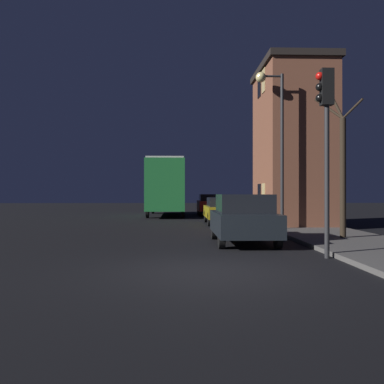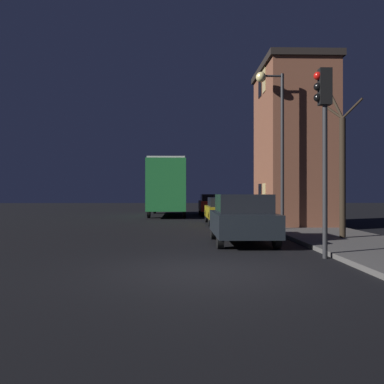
{
  "view_description": "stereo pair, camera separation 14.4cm",
  "coord_description": "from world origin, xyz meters",
  "views": [
    {
      "loc": [
        -0.64,
        -8.88,
        1.62
      ],
      "look_at": [
        -0.07,
        8.57,
        1.66
      ],
      "focal_mm": 40.0,
      "sensor_mm": 36.0,
      "label": 1
    },
    {
      "loc": [
        -0.49,
        -8.88,
        1.62
      ],
      "look_at": [
        -0.07,
        8.57,
        1.66
      ],
      "focal_mm": 40.0,
      "sensor_mm": 36.0,
      "label": 2
    }
  ],
  "objects": [
    {
      "name": "car_far_lane",
      "position": [
        1.67,
        22.06,
        0.81
      ],
      "size": [
        1.72,
        4.47,
        1.53
      ],
      "color": "#B21E19",
      "rests_on": "ground"
    },
    {
      "name": "car_near_lane",
      "position": [
        1.44,
        4.69,
        0.81
      ],
      "size": [
        1.83,
        3.94,
        1.57
      ],
      "color": "black",
      "rests_on": "ground"
    },
    {
      "name": "bus",
      "position": [
        -1.47,
        21.74,
        2.3
      ],
      "size": [
        2.49,
        9.35,
        3.89
      ],
      "color": "#1E6B33",
      "rests_on": "ground"
    },
    {
      "name": "car_mid_lane",
      "position": [
        1.68,
        13.2,
        0.75
      ],
      "size": [
        1.74,
        4.27,
        1.38
      ],
      "color": "olive",
      "rests_on": "ground"
    },
    {
      "name": "brick_building",
      "position": [
        4.96,
        11.85,
        4.01
      ],
      "size": [
        3.28,
        5.14,
        7.74
      ],
      "color": "brown",
      "rests_on": "sidewalk"
    },
    {
      "name": "bare_tree",
      "position": [
        4.86,
        5.28,
        2.45
      ],
      "size": [
        1.11,
        1.65,
        5.15
      ],
      "color": "#2D2319",
      "rests_on": "sidewalk"
    },
    {
      "name": "streetlamp",
      "position": [
        3.38,
        8.93,
        4.64
      ],
      "size": [
        1.19,
        0.43,
        6.57
      ],
      "color": "#28282B",
      "rests_on": "sidewalk"
    },
    {
      "name": "ground_plane",
      "position": [
        0.0,
        0.0,
        0.0
      ],
      "size": [
        120.0,
        120.0,
        0.0
      ],
      "primitive_type": "plane",
      "color": "black"
    },
    {
      "name": "traffic_light",
      "position": [
        3.02,
        1.58,
        3.35
      ],
      "size": [
        0.43,
        0.24,
        4.69
      ],
      "color": "#28282B",
      "rests_on": "ground"
    }
  ]
}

